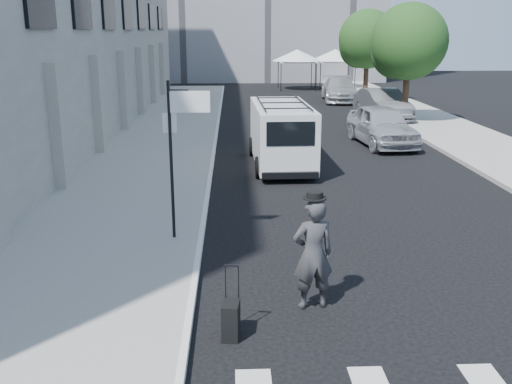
{
  "coord_description": "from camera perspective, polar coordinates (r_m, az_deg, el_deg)",
  "views": [
    {
      "loc": [
        -1.25,
        -9.01,
        4.66
      ],
      "look_at": [
        -0.76,
        2.81,
        1.3
      ],
      "focal_mm": 40.0,
      "sensor_mm": 36.0,
      "label": 1
    }
  ],
  "objects": [
    {
      "name": "ground",
      "position": [
        10.22,
        5.01,
        -11.33
      ],
      "size": [
        120.0,
        120.0,
        0.0
      ],
      "primitive_type": "plane",
      "color": "black",
      "rests_on": "ground"
    },
    {
      "name": "sidewalk_left",
      "position": [
        25.61,
        -9.09,
        5.34
      ],
      "size": [
        4.5,
        48.0,
        0.15
      ],
      "primitive_type": "cube",
      "color": "gray",
      "rests_on": "ground"
    },
    {
      "name": "sidewalk_right",
      "position": [
        31.11,
        17.03,
        6.68
      ],
      "size": [
        4.0,
        56.0,
        0.15
      ],
      "primitive_type": "cube",
      "color": "gray",
      "rests_on": "ground"
    },
    {
      "name": "sign_pole",
      "position": [
        12.43,
        -7.53,
        6.43
      ],
      "size": [
        1.03,
        0.07,
        3.5
      ],
      "color": "black",
      "rests_on": "sidewalk_left"
    },
    {
      "name": "tree_near",
      "position": [
        30.45,
        14.79,
        14.06
      ],
      "size": [
        3.8,
        3.83,
        6.03
      ],
      "color": "black",
      "rests_on": "ground"
    },
    {
      "name": "tree_far",
      "position": [
        39.16,
        10.91,
        14.57
      ],
      "size": [
        3.8,
        3.83,
        6.03
      ],
      "color": "black",
      "rests_on": "ground"
    },
    {
      "name": "tent_left",
      "position": [
        47.34,
        4.13,
        13.45
      ],
      "size": [
        4.0,
        4.0,
        3.2
      ],
      "color": "black",
      "rests_on": "ground"
    },
    {
      "name": "tent_right",
      "position": [
        48.3,
        7.94,
        13.39
      ],
      "size": [
        4.0,
        4.0,
        3.2
      ],
      "color": "black",
      "rests_on": "ground"
    },
    {
      "name": "businessman",
      "position": [
        9.81,
        5.72,
        -6.2
      ],
      "size": [
        0.8,
        0.6,
        1.98
      ],
      "primitive_type": "imported",
      "rotation": [
        0.0,
        0.0,
        3.33
      ],
      "color": "#343336",
      "rests_on": "ground"
    },
    {
      "name": "suitcase",
      "position": [
        9.13,
        -2.52,
        -12.63
      ],
      "size": [
        0.3,
        0.44,
        1.15
      ],
      "rotation": [
        0.0,
        0.0,
        -0.12
      ],
      "color": "black",
      "rests_on": "ground"
    },
    {
      "name": "cargo_van",
      "position": [
        20.37,
        2.49,
        5.87
      ],
      "size": [
        2.16,
        5.8,
        2.18
      ],
      "rotation": [
        0.0,
        0.0,
        0.03
      ],
      "color": "silver",
      "rests_on": "ground"
    },
    {
      "name": "parked_car_a",
      "position": [
        24.62,
        12.46,
        6.53
      ],
      "size": [
        2.41,
        5.04,
        1.66
      ],
      "primitive_type": "imported",
      "rotation": [
        0.0,
        0.0,
        0.09
      ],
      "color": "#A6A7AE",
      "rests_on": "ground"
    },
    {
      "name": "parked_car_b",
      "position": [
        31.64,
        12.54,
        8.53
      ],
      "size": [
        2.23,
        5.19,
        1.66
      ],
      "primitive_type": "imported",
      "rotation": [
        0.0,
        0.0,
        0.1
      ],
      "color": "#4F5156",
      "rests_on": "ground"
    },
    {
      "name": "parked_car_c",
      "position": [
        39.79,
        8.37,
        10.11
      ],
      "size": [
        2.65,
        5.64,
        1.59
      ],
      "primitive_type": "imported",
      "rotation": [
        0.0,
        0.0,
        -0.08
      ],
      "color": "#A2A5AA",
      "rests_on": "ground"
    }
  ]
}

